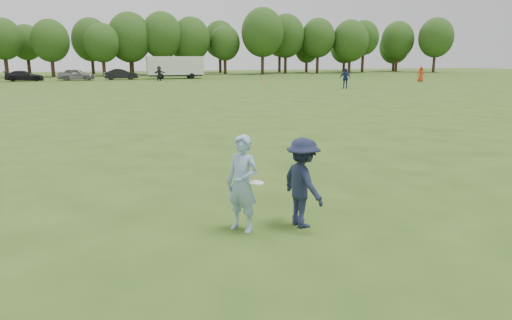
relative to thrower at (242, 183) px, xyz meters
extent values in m
plane|color=#2D4B15|center=(-0.43, -0.63, -0.90)|extent=(200.00, 200.00, 0.00)
imported|color=#82A6CA|center=(0.00, 0.00, 0.00)|extent=(0.74, 0.78, 1.80)
imported|color=#1A213B|center=(1.14, -0.15, -0.05)|extent=(0.82, 1.20, 1.71)
imported|color=navy|center=(20.97, 33.87, 0.10)|extent=(1.21, 1.14, 2.01)
imported|color=red|center=(36.35, 41.90, 0.06)|extent=(1.09, 1.10, 1.93)
imported|color=#272727|center=(4.87, 54.96, 0.08)|extent=(1.84, 1.46, 1.96)
imported|color=black|center=(-12.10, 59.49, -0.22)|extent=(4.86, 2.37, 1.36)
imported|color=slate|center=(-5.69, 59.29, -0.11)|extent=(4.82, 2.45, 1.57)
imported|color=black|center=(0.10, 59.60, -0.16)|extent=(4.68, 2.13, 1.49)
cone|color=#E14F0B|center=(16.64, 47.14, -0.75)|extent=(0.28, 0.28, 0.30)
cylinder|color=white|center=(0.19, -0.25, 0.06)|extent=(0.32, 0.32, 0.06)
cube|color=white|center=(7.74, 60.07, 1.00)|extent=(8.00, 2.50, 2.60)
cube|color=black|center=(7.74, 60.07, -0.40)|extent=(7.60, 2.30, 0.25)
cylinder|color=black|center=(5.54, 58.82, -0.50)|extent=(0.80, 0.25, 0.80)
cylinder|color=black|center=(5.54, 61.32, -0.50)|extent=(0.80, 0.25, 0.80)
cylinder|color=black|center=(9.94, 58.82, -0.50)|extent=(0.80, 0.25, 0.80)
cylinder|color=black|center=(9.94, 61.32, -0.50)|extent=(0.80, 0.25, 0.80)
cube|color=#333333|center=(3.34, 60.07, -0.35)|extent=(1.20, 0.15, 0.12)
cylinder|color=#332114|center=(-16.33, 72.47, 0.83)|extent=(0.56, 0.56, 3.46)
ellipsoid|color=#233E14|center=(-16.33, 72.47, 4.89)|extent=(5.49, 5.49, 6.31)
cylinder|color=#332114|center=(-9.74, 72.33, 0.67)|extent=(0.56, 0.56, 3.14)
ellipsoid|color=#233E14|center=(-9.74, 72.33, 4.70)|extent=(5.78, 5.78, 6.64)
cylinder|color=#332114|center=(-2.03, 72.07, 0.61)|extent=(0.56, 0.56, 3.01)
ellipsoid|color=#233E14|center=(-2.03, 72.07, 4.44)|extent=(5.46, 5.46, 6.28)
cylinder|color=#332114|center=(2.40, 74.45, 0.71)|extent=(0.56, 0.56, 3.23)
ellipsoid|color=#233E14|center=(2.40, 74.45, 5.42)|extent=(7.29, 7.29, 8.38)
cylinder|color=#332114|center=(7.81, 74.35, 0.98)|extent=(0.56, 0.56, 3.77)
ellipsoid|color=#233E14|center=(7.81, 74.35, 5.82)|extent=(6.95, 6.95, 8.00)
cylinder|color=#332114|center=(12.95, 74.93, 0.76)|extent=(0.56, 0.56, 3.33)
ellipsoid|color=#233E14|center=(12.95, 74.93, 5.28)|extent=(6.71, 6.71, 7.71)
cylinder|color=#332114|center=(19.16, 75.18, 0.71)|extent=(0.56, 0.56, 3.22)
ellipsoid|color=#233E14|center=(19.16, 75.18, 4.67)|extent=(5.54, 5.54, 6.37)
cylinder|color=#332114|center=(25.41, 72.24, 1.17)|extent=(0.56, 0.56, 4.15)
ellipsoid|color=#233E14|center=(25.41, 72.24, 6.48)|extent=(7.59, 7.59, 8.73)
cylinder|color=#332114|center=(31.30, 75.76, 1.07)|extent=(0.56, 0.56, 3.95)
ellipsoid|color=#233E14|center=(31.30, 75.76, 6.09)|extent=(7.16, 7.16, 8.24)
cylinder|color=#332114|center=(37.43, 74.38, 1.05)|extent=(0.56, 0.56, 3.90)
ellipsoid|color=#233E14|center=(37.43, 74.38, 5.76)|extent=(6.49, 6.49, 7.46)
cylinder|color=#332114|center=(43.74, 73.15, 0.68)|extent=(0.56, 0.56, 3.16)
ellipsoid|color=#233E14|center=(43.74, 73.15, 5.23)|extent=(6.99, 6.99, 8.04)
cylinder|color=#332114|center=(48.13, 75.57, 1.25)|extent=(0.56, 0.56, 4.29)
ellipsoid|color=#233E14|center=(48.13, 75.57, 5.95)|extent=(6.02, 6.02, 6.93)
cylinder|color=#332114|center=(57.27, 77.14, 0.94)|extent=(0.56, 0.56, 3.68)
ellipsoid|color=#233E14|center=(57.27, 77.14, 5.66)|extent=(6.78, 6.78, 7.80)
cylinder|color=#332114|center=(62.35, 71.47, 1.08)|extent=(0.56, 0.56, 3.96)
ellipsoid|color=#233E14|center=(62.35, 71.47, 6.01)|extent=(6.93, 6.93, 7.96)
cylinder|color=#332114|center=(-14.36, 81.30, 0.75)|extent=(0.56, 0.56, 3.29)
ellipsoid|color=#233E14|center=(-14.36, 81.30, 4.65)|extent=(5.30, 5.30, 6.09)
cylinder|color=#332114|center=(-3.92, 82.77, 0.74)|extent=(0.56, 0.56, 3.28)
ellipsoid|color=#233E14|center=(-3.92, 82.77, 5.26)|extent=(6.78, 6.78, 7.79)
cylinder|color=#332114|center=(3.03, 81.22, 0.66)|extent=(0.56, 0.56, 3.11)
ellipsoid|color=#233E14|center=(3.03, 81.22, 4.48)|extent=(5.34, 5.34, 6.14)
cylinder|color=#332114|center=(12.46, 82.63, 0.85)|extent=(0.56, 0.56, 3.50)
ellipsoid|color=#233E14|center=(12.46, 82.63, 4.65)|extent=(4.82, 4.82, 5.54)
cylinder|color=#332114|center=(20.23, 83.23, 1.00)|extent=(0.56, 0.56, 3.80)
ellipsoid|color=#233E14|center=(20.23, 83.23, 5.59)|extent=(6.34, 6.34, 7.29)
cylinder|color=#332114|center=(32.29, 81.48, 1.02)|extent=(0.56, 0.56, 3.84)
ellipsoid|color=#233E14|center=(32.29, 81.48, 5.11)|extent=(5.09, 5.09, 5.86)
cylinder|color=#332114|center=(37.83, 80.32, 0.39)|extent=(0.56, 0.56, 2.58)
ellipsoid|color=#233E14|center=(37.83, 80.32, 3.74)|extent=(4.86, 4.86, 5.59)
cylinder|color=#332114|center=(47.30, 81.76, 0.41)|extent=(0.56, 0.56, 2.62)
ellipsoid|color=#233E14|center=(47.30, 81.76, 4.32)|extent=(6.11, 6.11, 7.02)
cylinder|color=#332114|center=(58.86, 80.42, 0.37)|extent=(0.56, 0.56, 2.54)
ellipsoid|color=#233E14|center=(58.86, 80.42, 4.39)|extent=(6.47, 6.47, 7.44)
camera|label=1|loc=(-2.28, -7.70, 2.26)|focal=32.00mm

